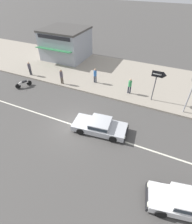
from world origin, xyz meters
name	(u,v)px	position (x,y,z in m)	size (l,w,h in m)	color
ground_plane	(76,126)	(0.00, 0.00, 0.00)	(160.00, 160.00, 0.00)	#4C4947
lane_centre_stripe	(76,126)	(0.00, 0.00, 0.00)	(50.40, 0.14, 0.01)	silver
kerb_strip	(116,75)	(0.00, 9.90, 0.07)	(68.00, 10.00, 0.15)	#9E9384
sedan_silver_1	(100,126)	(2.05, 0.32, 0.53)	(4.51, 2.28, 1.06)	#B7BABF
hatchback_white_4	(184,202)	(8.46, -3.20, 0.59)	(3.80, 2.24, 1.10)	white
motorcycle_0	(23,83)	(-8.42, 3.11, 0.42)	(1.02, 1.61, 0.80)	black
arrow_signboard	(162,77)	(5.46, 6.24, 2.74)	(1.31, 0.62, 3.09)	#4C4C51
pedestrian_near_clock	(95,75)	(-1.50, 7.08, 1.13)	(0.34, 0.34, 1.67)	#232838
pedestrian_mid_kerb	(29,68)	(-9.42, 5.51, 1.10)	(0.34, 0.34, 1.64)	#333338
pedestrian_by_shop	(61,76)	(-4.77, 5.31, 1.12)	(0.34, 0.34, 1.67)	#4C4238
pedestrian_far_end	(130,85)	(2.64, 6.50, 1.11)	(0.34, 0.34, 1.65)	#232838
shopfront_corner_warung	(66,43)	(-8.40, 12.20, 2.15)	(5.83, 6.11, 3.99)	#999EA8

